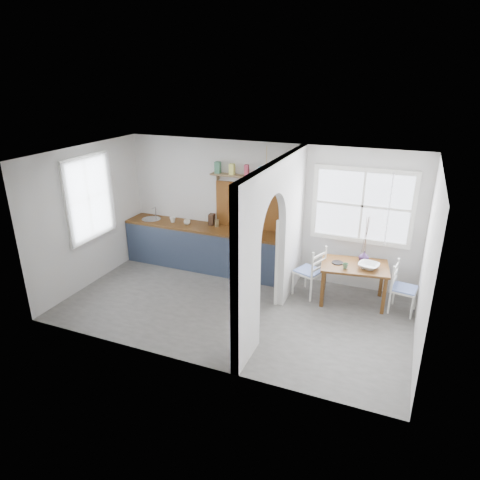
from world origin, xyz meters
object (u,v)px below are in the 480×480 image
at_px(dining_table, 353,283).
at_px(chair_left, 309,271).
at_px(vase, 364,256).
at_px(chair_right, 404,288).
at_px(kettle, 280,233).

distance_m(dining_table, chair_left, 0.79).
bearing_deg(vase, chair_right, -19.47).
height_order(chair_left, kettle, kettle).
height_order(dining_table, chair_left, chair_left).
bearing_deg(dining_table, chair_right, -11.20).
xyz_separation_m(dining_table, chair_left, (-0.78, -0.04, 0.12)).
bearing_deg(chair_left, vase, 127.85).
xyz_separation_m(kettle, vase, (1.53, 0.02, -0.23)).
xyz_separation_m(dining_table, vase, (0.11, 0.22, 0.44)).
bearing_deg(dining_table, vase, 53.74).
bearing_deg(chair_right, dining_table, 95.24).
distance_m(chair_right, vase, 0.85).
distance_m(dining_table, vase, 0.51).
relative_size(dining_table, vase, 6.08).
bearing_deg(vase, dining_table, -117.66).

